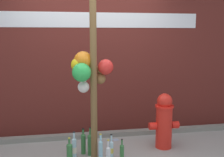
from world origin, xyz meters
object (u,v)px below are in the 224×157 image
object	(u,v)px
fire_hydrant	(164,121)
bottle_5	(90,144)
bottle_2	(122,153)
bottle_1	(70,152)
bottle_0	(83,143)
memorial_post	(89,52)
bottle_4	(108,156)
bottle_7	(101,150)
bottle_3	(111,149)
bottle_6	(74,148)

from	to	relation	value
fire_hydrant	bottle_5	xyz separation A→B (m)	(-1.14, -0.08, -0.26)
bottle_2	bottle_5	world-z (taller)	bottle_5
bottle_1	bottle_0	bearing A→B (deg)	50.31
fire_hydrant	bottle_5	world-z (taller)	fire_hydrant
memorial_post	fire_hydrant	bearing A→B (deg)	11.01
bottle_4	bottle_5	world-z (taller)	bottle_5
bottle_7	memorial_post	bearing A→B (deg)	139.28
bottle_3	bottle_6	distance (m)	0.52
memorial_post	bottle_4	distance (m)	1.38
fire_hydrant	bottle_1	world-z (taller)	fire_hydrant
fire_hydrant	bottle_5	bearing A→B (deg)	-176.19
bottle_2	bottle_6	distance (m)	0.68
memorial_post	bottle_5	world-z (taller)	memorial_post
bottle_0	bottle_2	xyz separation A→B (m)	(0.50, -0.36, -0.03)
bottle_5	fire_hydrant	bearing A→B (deg)	3.81
bottle_6	bottle_7	xyz separation A→B (m)	(0.35, -0.20, 0.02)
bottle_6	bottle_7	bearing A→B (deg)	-30.43
memorial_post	fire_hydrant	xyz separation A→B (m)	(1.15, 0.22, -1.07)
bottle_0	bottle_4	xyz separation A→B (m)	(0.29, -0.49, -0.01)
bottle_1	bottle_5	world-z (taller)	bottle_5
bottle_4	bottle_5	distance (m)	0.47
fire_hydrant	bottle_0	size ratio (longest dim) A/B	2.21
memorial_post	bottle_1	xyz separation A→B (m)	(-0.29, -0.04, -1.35)
bottle_2	bottle_7	world-z (taller)	bottle_7
bottle_0	bottle_7	distance (m)	0.38
bottle_5	bottle_2	bearing A→B (deg)	-36.59
bottle_3	bottle_6	xyz separation A→B (m)	(-0.51, 0.12, 0.01)
bottle_0	bottle_1	xyz separation A→B (m)	(-0.21, -0.25, -0.02)
memorial_post	bottle_5	xyz separation A→B (m)	(0.01, 0.15, -1.33)
memorial_post	bottle_0	distance (m)	1.35
memorial_post	bottle_3	size ratio (longest dim) A/B	8.05
bottle_7	bottle_4	bearing A→B (deg)	-66.78
memorial_post	bottle_1	bearing A→B (deg)	-172.07
memorial_post	bottle_0	bearing A→B (deg)	112.83
fire_hydrant	bottle_7	world-z (taller)	fire_hydrant
bottle_4	bottle_6	xyz separation A→B (m)	(-0.42, 0.38, -0.01)
bottle_6	bottle_7	distance (m)	0.40
bottle_3	bottle_5	xyz separation A→B (m)	(-0.28, 0.18, 0.03)
bottle_7	bottle_3	bearing A→B (deg)	26.32
bottle_4	bottle_3	bearing A→B (deg)	71.43
fire_hydrant	bottle_7	xyz separation A→B (m)	(-1.02, -0.33, -0.26)
fire_hydrant	bottle_2	distance (m)	0.88
memorial_post	bottle_6	world-z (taller)	memorial_post
fire_hydrant	bottle_7	distance (m)	1.10
bottle_5	bottle_7	xyz separation A→B (m)	(0.12, -0.25, 0.00)
bottle_2	bottle_6	size ratio (longest dim) A/B	0.85
fire_hydrant	bottle_1	distance (m)	1.49
bottle_0	bottle_5	xyz separation A→B (m)	(0.10, -0.06, 0.00)
bottle_0	bottle_1	bearing A→B (deg)	-129.69
bottle_1	bottle_4	world-z (taller)	bottle_4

